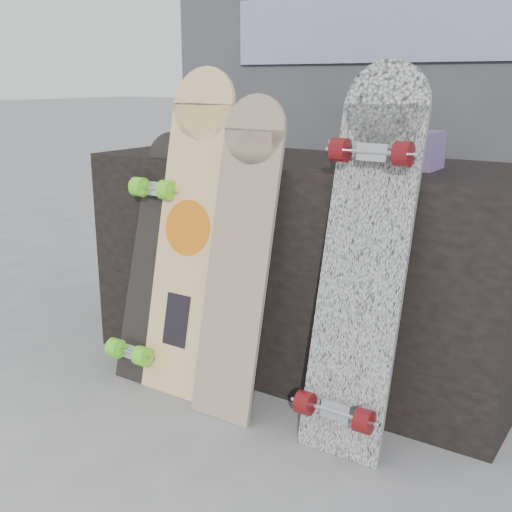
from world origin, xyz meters
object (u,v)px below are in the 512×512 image
Objects in this scene: longboard_geisha at (190,223)px; longboard_celtic at (240,248)px; skateboard_dark at (152,255)px; vendor_table at (305,265)px; longboard_cascadia at (364,254)px.

longboard_geisha is 0.26m from longboard_celtic.
longboard_geisha is 1.08× the size of longboard_celtic.
skateboard_dark is at bearing -172.73° from longboard_geisha.
vendor_table is 0.57m from skateboard_dark.
vendor_table is 1.42× the size of longboard_geisha.
longboard_celtic is (0.25, -0.05, -0.04)m from longboard_geisha.
longboard_geisha is at bearing -127.68° from vendor_table.
longboard_cascadia is at bearing -0.41° from skateboard_dark.
longboard_cascadia is (0.40, -0.38, 0.19)m from vendor_table.
longboard_celtic is 0.42m from longboard_cascadia.
longboard_geisha is 0.67m from longboard_cascadia.
vendor_table is 1.78× the size of skateboard_dark.
longboard_geisha is 1.25× the size of skateboard_dark.
longboard_cascadia reaches higher than longboard_celtic.
skateboard_dark is (-0.43, -0.37, 0.06)m from vendor_table.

